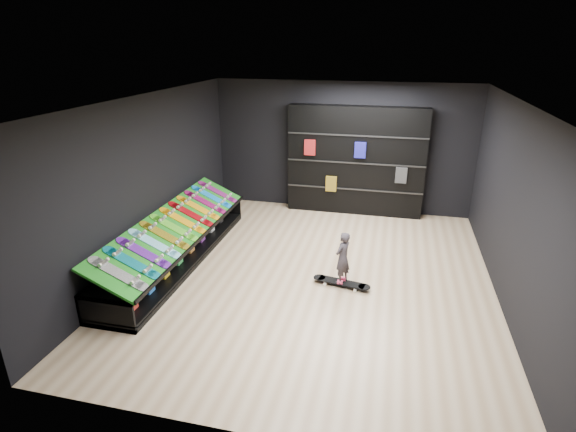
% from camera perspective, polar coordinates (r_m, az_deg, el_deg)
% --- Properties ---
extents(floor, '(6.00, 7.00, 0.01)m').
position_cam_1_polar(floor, '(7.93, 3.21, -7.57)').
color(floor, tan).
rests_on(floor, ground).
extents(ceiling, '(6.00, 7.00, 0.01)m').
position_cam_1_polar(ceiling, '(6.99, 3.73, 14.49)').
color(ceiling, white).
rests_on(ceiling, ground).
extents(wall_back, '(6.00, 0.02, 3.00)m').
position_cam_1_polar(wall_back, '(10.66, 6.82, 8.62)').
color(wall_back, black).
rests_on(wall_back, ground).
extents(wall_front, '(6.00, 0.02, 3.00)m').
position_cam_1_polar(wall_front, '(4.24, -5.13, -12.16)').
color(wall_front, black).
rests_on(wall_front, ground).
extents(wall_left, '(0.02, 7.00, 3.00)m').
position_cam_1_polar(wall_left, '(8.35, -17.32, 4.16)').
color(wall_left, black).
rests_on(wall_left, ground).
extents(wall_right, '(0.02, 7.00, 3.00)m').
position_cam_1_polar(wall_right, '(7.45, 26.79, 0.75)').
color(wall_right, black).
rests_on(wall_right, ground).
extents(display_rack, '(0.90, 4.50, 0.50)m').
position_cam_1_polar(display_rack, '(8.57, -13.80, -3.98)').
color(display_rack, black).
rests_on(display_rack, ground).
extents(turf_ramp, '(0.92, 4.50, 0.46)m').
position_cam_1_polar(turf_ramp, '(8.37, -13.77, -1.17)').
color(turf_ramp, '#10650F').
rests_on(turf_ramp, display_rack).
extents(back_shelving, '(3.11, 0.36, 2.49)m').
position_cam_1_polar(back_shelving, '(10.51, 8.59, 6.91)').
color(back_shelving, black).
rests_on(back_shelving, ground).
extents(floor_skateboard, '(1.00, 0.39, 0.09)m').
position_cam_1_polar(floor_skateboard, '(7.63, 6.80, -8.56)').
color(floor_skateboard, black).
rests_on(floor_skateboard, ground).
extents(child, '(0.22, 0.25, 0.54)m').
position_cam_1_polar(child, '(7.48, 6.90, -6.48)').
color(child, black).
rests_on(child, floor_skateboard).
extents(display_board_0, '(0.93, 0.22, 0.50)m').
position_cam_1_polar(display_board_0, '(6.89, -20.73, -6.86)').
color(display_board_0, black).
rests_on(display_board_0, turf_ramp).
extents(display_board_1, '(0.93, 0.22, 0.50)m').
position_cam_1_polar(display_board_1, '(7.14, -19.23, -5.62)').
color(display_board_1, '#0C8C99').
rests_on(display_board_1, turf_ramp).
extents(display_board_2, '(0.93, 0.22, 0.50)m').
position_cam_1_polar(display_board_2, '(7.40, -17.84, -4.47)').
color(display_board_2, purple).
rests_on(display_board_2, turf_ramp).
extents(display_board_3, '(0.93, 0.22, 0.50)m').
position_cam_1_polar(display_board_3, '(7.66, -16.55, -3.39)').
color(display_board_3, '#0CB2E5').
rests_on(display_board_3, turf_ramp).
extents(display_board_4, '(0.93, 0.22, 0.50)m').
position_cam_1_polar(display_board_4, '(7.94, -15.36, -2.39)').
color(display_board_4, yellow).
rests_on(display_board_4, turf_ramp).
extents(display_board_5, '(0.93, 0.22, 0.50)m').
position_cam_1_polar(display_board_5, '(8.21, -14.24, -1.45)').
color(display_board_5, green).
rests_on(display_board_5, turf_ramp).
extents(display_board_6, '(0.93, 0.22, 0.50)m').
position_cam_1_polar(display_board_6, '(8.50, -13.20, -0.57)').
color(display_board_6, yellow).
rests_on(display_board_6, turf_ramp).
extents(display_board_7, '(0.93, 0.22, 0.50)m').
position_cam_1_polar(display_board_7, '(8.78, -12.22, 0.25)').
color(display_board_7, red).
rests_on(display_board_7, turf_ramp).
extents(display_board_8, '(0.93, 0.22, 0.50)m').
position_cam_1_polar(display_board_8, '(9.07, -11.31, 1.02)').
color(display_board_8, orange).
rests_on(display_board_8, turf_ramp).
extents(display_board_9, '(0.93, 0.22, 0.50)m').
position_cam_1_polar(display_board_9, '(9.37, -10.45, 1.74)').
color(display_board_9, '#E5198C').
rests_on(display_board_9, turf_ramp).
extents(display_board_10, '(0.93, 0.22, 0.50)m').
position_cam_1_polar(display_board_10, '(9.67, -9.65, 2.41)').
color(display_board_10, blue).
rests_on(display_board_10, turf_ramp).
extents(display_board_11, '(0.93, 0.22, 0.50)m').
position_cam_1_polar(display_board_11, '(9.97, -8.89, 3.05)').
color(display_board_11, '#2626BF').
rests_on(display_board_11, turf_ramp).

